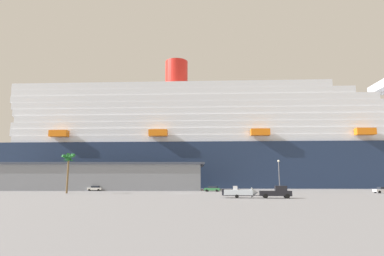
{
  "coord_description": "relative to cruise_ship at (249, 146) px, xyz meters",
  "views": [
    {
      "loc": [
        9.28,
        -83.0,
        2.94
      ],
      "look_at": [
        -1.28,
        37.78,
        22.91
      ],
      "focal_mm": 30.49,
      "sensor_mm": 36.0,
      "label": 1
    }
  ],
  "objects": [
    {
      "name": "parked_car_green_wagon",
      "position": [
        -16.1,
        -56.2,
        -18.86
      ],
      "size": [
        4.88,
        2.71,
        1.58
      ],
      "color": "#2D723F",
      "rests_on": "ground_plane"
    },
    {
      "name": "parked_car_white_van",
      "position": [
        -53.55,
        -52.65,
        -18.86
      ],
      "size": [
        4.59,
        2.32,
        1.58
      ],
      "color": "white",
      "rests_on": "ground_plane"
    },
    {
      "name": "palm_tree",
      "position": [
        -52.26,
        -74.72,
        -11.49
      ],
      "size": [
        3.39,
        3.52,
        10.16
      ],
      "color": "brown",
      "rests_on": "ground_plane"
    },
    {
      "name": "small_boat_on_trailer",
      "position": [
        -9.76,
        -94.17,
        -18.73
      ],
      "size": [
        7.2,
        2.32,
        2.15
      ],
      "color": "#595960",
      "rests_on": "ground_plane"
    },
    {
      "name": "pickup_truck",
      "position": [
        -3.63,
        -94.45,
        -18.65
      ],
      "size": [
        5.68,
        2.48,
        2.2
      ],
      "color": "black",
      "rests_on": "ground_plane"
    },
    {
      "name": "street_lamp",
      "position": [
        1.09,
        -70.51,
        -14.27
      ],
      "size": [
        0.56,
        0.56,
        8.39
      ],
      "color": "slate",
      "rests_on": "ground_plane"
    },
    {
      "name": "parked_car_silver_sedan",
      "position": [
        28.01,
        -65.82,
        -18.86
      ],
      "size": [
        4.57,
        2.53,
        1.58
      ],
      "color": "silver",
      "rests_on": "ground_plane"
    },
    {
      "name": "ground_plane",
      "position": [
        -22.87,
        -42.04,
        -19.7
      ],
      "size": [
        600.0,
        600.0,
        0.0
      ],
      "primitive_type": "plane",
      "color": "gray"
    },
    {
      "name": "cruise_ship",
      "position": [
        0.0,
        0.0,
        0.0
      ],
      "size": [
        294.17,
        41.72,
        64.68
      ],
      "color": "#1E2D4C",
      "rests_on": "ground_plane"
    },
    {
      "name": "terminal_building",
      "position": [
        -55.46,
        -40.43,
        -15.1
      ],
      "size": [
        73.71,
        32.3,
        9.15
      ],
      "color": "gray",
      "rests_on": "ground_plane"
    }
  ]
}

